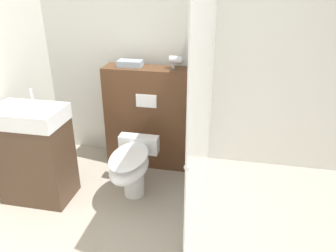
% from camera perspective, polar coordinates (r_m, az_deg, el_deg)
% --- Properties ---
extents(wall_back, '(8.00, 0.06, 2.50)m').
position_cam_1_polar(wall_back, '(3.64, 0.20, 12.76)').
color(wall_back, silver).
rests_on(wall_back, ground_plane).
extents(partition_panel, '(0.98, 0.29, 1.13)m').
position_cam_1_polar(partition_panel, '(3.64, -3.12, 1.45)').
color(partition_panel, '#51331E').
rests_on(partition_panel, ground_plane).
extents(shower_glass, '(0.04, 1.85, 2.01)m').
position_cam_1_polar(shower_glass, '(2.73, 6.08, 3.22)').
color(shower_glass, silver).
rests_on(shower_glass, ground_plane).
extents(toilet, '(0.40, 0.68, 0.54)m').
position_cam_1_polar(toilet, '(3.16, -6.35, -6.84)').
color(toilet, white).
rests_on(toilet, ground_plane).
extents(sink_vanity, '(0.64, 0.42, 1.08)m').
position_cam_1_polar(sink_vanity, '(3.33, -22.20, -4.56)').
color(sink_vanity, '#473323').
rests_on(sink_vanity, ground_plane).
extents(hair_drier, '(0.16, 0.08, 0.13)m').
position_cam_1_polar(hair_drier, '(3.39, 1.53, 11.40)').
color(hair_drier, '#B7B7BC').
rests_on(hair_drier, partition_panel).
extents(folded_towel, '(0.25, 0.15, 0.06)m').
position_cam_1_polar(folded_towel, '(3.52, -6.62, 10.77)').
color(folded_towel, '#8C9EAD').
rests_on(folded_towel, partition_panel).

